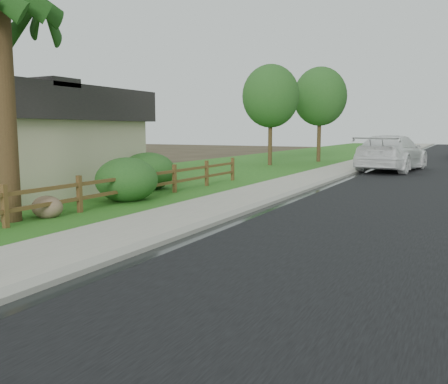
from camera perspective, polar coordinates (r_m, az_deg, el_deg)
The scene contains 13 objects.
ground at distance 7.96m, azimuth -24.71°, elevation -10.50°, with size 120.00×120.00×0.00m, color #342C1C.
curb at distance 40.03m, azimuth 19.45°, elevation 3.78°, with size 0.40×90.00×0.12m, color gray.
wet_gutter at distance 39.99m, azimuth 19.94°, elevation 3.70°, with size 0.50×90.00×0.00m, color black.
sidewalk at distance 40.24m, azimuth 17.61°, elevation 3.86°, with size 2.20×90.00×0.10m, color gray.
grass_strip at distance 40.61m, azimuth 14.97°, elevation 3.96°, with size 1.60×90.00×0.06m, color #1D5819.
lawn_near at distance 42.06m, azimuth 8.03°, elevation 4.24°, with size 9.00×90.00×0.04m, color #1D5819.
ranch_fence at distance 14.72m, azimuth -13.73°, elevation 0.47°, with size 0.12×16.92×1.10m.
white_suv at distance 28.95m, azimuth 19.54°, elevation 4.44°, with size 2.85×7.01×2.03m, color white.
boulder at distance 13.51m, azimuth -20.50°, elevation -1.73°, with size 0.93×0.70×0.62m, color brown.
shrub_c at distance 15.84m, azimuth -11.63°, elevation 1.45°, with size 2.04×2.04×1.47m, color #1A491A.
shrub_d at distance 19.01m, azimuth -9.12°, elevation 2.50°, with size 2.17×2.17×1.48m, color #1A491A.
tree_near_left at distance 31.57m, azimuth 5.64°, elevation 11.39°, with size 3.71×3.71×6.58m.
tree_mid_left at distance 35.57m, azimuth 11.48°, elevation 11.18°, with size 3.84×3.84×6.86m.
Camera 1 is at (6.07, -4.56, 2.37)m, focal length 38.00 mm.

